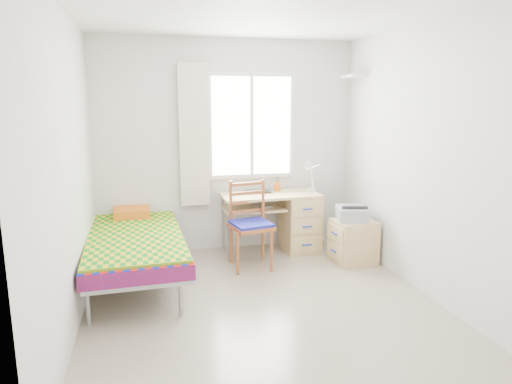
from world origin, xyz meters
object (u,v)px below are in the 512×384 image
(desk, at_px, (294,219))
(cabinet, at_px, (353,241))
(bed, at_px, (136,240))
(chair, at_px, (250,219))
(printer, at_px, (351,213))

(desk, distance_m, cabinet, 0.80)
(cabinet, bearing_deg, bed, 174.07)
(desk, bearing_deg, cabinet, -48.59)
(bed, distance_m, desk, 1.98)
(desk, distance_m, chair, 0.79)
(desk, height_order, cabinet, desk)
(bed, height_order, printer, bed)
(bed, distance_m, chair, 1.27)
(printer, bearing_deg, chair, -173.94)
(desk, relative_size, printer, 2.77)
(chair, relative_size, printer, 2.27)
(desk, bearing_deg, bed, -166.72)
(chair, bearing_deg, desk, 20.30)
(cabinet, relative_size, printer, 1.16)
(chair, xyz_separation_m, cabinet, (1.19, -0.17, -0.30))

